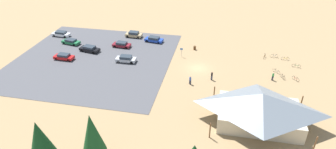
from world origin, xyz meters
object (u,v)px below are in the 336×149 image
bike_pavilion (260,107)px  bicycle_black_by_bin (283,77)px  car_red_front_row (64,57)px  car_black_mid_lot (90,49)px  pine_midwest (92,134)px  visitor_at_bikes (212,76)px  trash_bin (195,48)px  visitor_by_pavilion (190,80)px  car_white_end_stall (61,34)px  car_silver_aisle_side (126,59)px  bicycle_red_trailside (296,79)px  car_blue_by_curb (154,39)px  lot_sign (181,51)px  car_green_far_end (71,42)px  pine_west (40,139)px  bicycle_white_yard_right (274,56)px  visitor_near_lot (273,76)px  bicycle_orange_mid_cluster (265,56)px  car_tan_back_corner (134,34)px  bicycle_silver_near_porch (276,71)px  bicycle_yellow_yard_left (285,59)px  bicycle_green_near_sign (296,66)px  car_maroon_second_row (122,44)px

bike_pavilion → bicycle_black_by_bin: bearing=-111.0°
car_red_front_row → car_black_mid_lot: car_black_mid_lot is taller
pine_midwest → visitor_at_bikes: (-13.50, -24.11, -3.99)m
trash_bin → visitor_by_pavilion: 15.44m
car_white_end_stall → car_silver_aisle_side: 23.42m
bicycle_red_trailside → car_blue_by_curb: size_ratio=0.30×
lot_sign → car_blue_by_curb: (7.97, -6.70, -0.71)m
car_green_far_end → car_blue_by_curb: size_ratio=1.01×
pine_west → bicycle_white_yard_right: pine_west is taller
lot_sign → pine_west: bearing=71.7°
car_black_mid_lot → car_silver_aisle_side: bearing=161.8°
bike_pavilion → visitor_near_lot: (-3.66, -13.71, -2.10)m
bicycle_red_trailside → car_silver_aisle_side: bearing=-1.4°
bicycle_orange_mid_cluster → car_tan_back_corner: (32.11, -5.48, 0.39)m
bicycle_silver_near_porch → bicycle_white_yard_right: size_ratio=0.71×
bike_pavilion → lot_sign: bearing=-52.8°
bicycle_yellow_yard_left → bicycle_orange_mid_cluster: bearing=-3.0°
bike_pavilion → bicycle_yellow_yard_left: bike_pavilion is taller
car_silver_aisle_side → visitor_at_bikes: size_ratio=2.37×
trash_bin → bicycle_red_trailside: 23.21m
bicycle_white_yard_right → car_black_mid_lot: size_ratio=0.35×
bicycle_silver_near_porch → bicycle_white_yard_right: bicycle_white_yard_right is taller
bicycle_black_by_bin → bicycle_orange_mid_cluster: bearing=-72.2°
bike_pavilion → car_blue_by_curb: bearing=-49.1°
bicycle_white_yard_right → visitor_at_bikes: size_ratio=0.96×
bicycle_yellow_yard_left → bicycle_green_near_sign: (-1.81, 3.08, 0.01)m
bicycle_green_near_sign → car_maroon_second_row: 39.42m
pine_west → bicycle_green_near_sign: 50.70m
bicycle_red_trailside → bicycle_green_near_sign: size_ratio=0.82×
trash_bin → bicycle_green_near_sign: trash_bin is taller
car_white_end_stall → pine_midwest: bearing=124.6°
bicycle_yellow_yard_left → bicycle_silver_near_porch: bearing=67.5°
trash_bin → pine_midwest: 38.38m
bike_pavilion → car_blue_by_curb: bike_pavilion is taller
car_black_mid_lot → car_white_end_stall: bearing=-32.2°
car_red_front_row → car_maroon_second_row: car_red_front_row is taller
lot_sign → pine_midwest: (6.12, 32.83, 3.55)m
visitor_by_pavilion → lot_sign: bearing=-72.6°
car_red_front_row → car_tan_back_corner: 18.90m
car_blue_by_curb → car_green_far_end: bearing=15.1°
car_blue_by_curb → trash_bin: bearing=167.1°
trash_bin → lot_sign: lot_sign is taller
bicycle_black_by_bin → car_white_end_stall: (53.50, -10.76, 0.33)m
car_white_end_stall → car_blue_by_curb: size_ratio=1.02×
bicycle_green_near_sign → car_blue_by_curb: car_blue_by_curb is taller
car_red_front_row → bicycle_black_by_bin: bearing=-178.7°
bicycle_silver_near_porch → car_white_end_stall: bearing=-9.4°
pine_midwest → visitor_near_lot: size_ratio=4.61×
trash_bin → visitor_near_lot: size_ratio=0.52×
car_green_far_end → visitor_at_bikes: (-34.97, 10.14, 0.29)m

